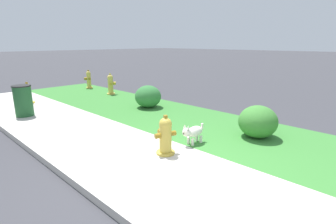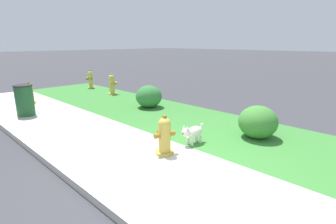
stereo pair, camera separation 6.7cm
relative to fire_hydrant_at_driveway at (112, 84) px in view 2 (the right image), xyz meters
The scene contains 12 objects.
ground_plane 6.52m from the fire_hydrant_at_driveway, 27.14° to the right, with size 120.00×120.00×0.00m, color #38383D.
sidewalk_pavement 6.52m from the fire_hydrant_at_driveway, 27.14° to the right, with size 18.00×2.04×0.01m, color #BCB7AD.
grass_verge 5.84m from the fire_hydrant_at_driveway, ahead, with size 18.00×2.65×0.01m, color #387A33.
street_curb 7.09m from the fire_hydrant_at_driveway, 35.07° to the right, with size 18.00×0.16×0.12m, color #BCB7AD.
fire_hydrant_at_driveway is the anchor object (origin of this frame).
fire_hydrant_by_grass_verge 1.83m from the fire_hydrant_at_driveway, behind, with size 0.37×0.33×0.78m.
fire_hydrant_near_corner 2.79m from the fire_hydrant_at_driveway, 103.33° to the right, with size 0.40×0.38×0.69m.
fire_hydrant_far_end 5.87m from the fire_hydrant_at_driveway, 25.00° to the right, with size 0.38×0.40×0.72m.
small_white_dog 5.66m from the fire_hydrant_at_driveway, 18.20° to the right, with size 0.24×0.55×0.43m.
trash_bin 3.44m from the fire_hydrant_at_driveway, 75.36° to the right, with size 0.47×0.47×0.83m.
shrub_bush_near_lamp 6.12m from the fire_hydrant_at_driveway, ahead, with size 0.79×0.79×0.67m.
shrub_bush_mid_verge 2.56m from the fire_hydrant_at_driveway, ahead, with size 0.79×0.79×0.67m.
Camera 2 is at (2.59, -2.53, 1.92)m, focal length 28.00 mm.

